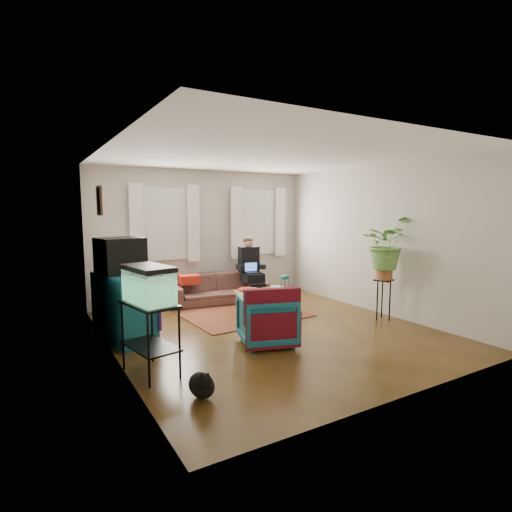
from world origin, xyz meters
TOP-DOWN VIEW (x-y plane):
  - floor at (0.00, 0.00)m, footprint 4.50×5.00m
  - ceiling at (0.00, 0.00)m, footprint 4.50×5.00m
  - wall_back at (0.00, 2.50)m, footprint 4.50×0.01m
  - wall_front at (0.00, -2.50)m, footprint 4.50×0.01m
  - wall_left at (-2.25, 0.00)m, footprint 0.01×5.00m
  - wall_right at (2.25, 0.00)m, footprint 0.01×5.00m
  - window_left at (-0.80, 2.48)m, footprint 1.08×0.04m
  - window_right at (1.25, 2.48)m, footprint 1.08×0.04m
  - curtains_left at (-0.80, 2.40)m, footprint 1.36×0.06m
  - curtains_right at (1.25, 2.40)m, footprint 1.36×0.06m
  - picture_frame at (-2.21, 0.85)m, footprint 0.04×0.32m
  - area_rug at (0.10, 1.03)m, footprint 2.07×1.68m
  - sofa at (0.09, 2.05)m, footprint 2.04×1.03m
  - seated_person at (0.78, 1.95)m, footprint 0.56×0.66m
  - side_table at (-1.65, 2.18)m, footprint 0.49×0.49m
  - table_lamp at (-1.65, 2.18)m, footprint 0.37×0.37m
  - dresser at (-1.99, 0.67)m, footprint 0.72×1.13m
  - crt_tv at (-1.99, 0.77)m, footprint 0.67×0.63m
  - aquarium_stand at (-2.00, -0.69)m, footprint 0.53×0.79m
  - aquarium at (-2.00, -0.69)m, footprint 0.48×0.72m
  - black_cat at (-1.74, -1.51)m, footprint 0.30×0.40m
  - armchair at (-0.36, -0.49)m, footprint 0.88×0.85m
  - serape_throw at (-0.44, -0.77)m, footprint 0.76×0.38m
  - coffee_table at (0.44, 0.88)m, footprint 1.05×0.67m
  - cup_a at (0.21, 0.82)m, footprint 0.13×0.13m
  - cup_b at (0.46, 0.71)m, footprint 0.10×0.10m
  - bowl at (0.72, 0.93)m, footprint 0.22×0.22m
  - snack_tray at (0.19, 1.05)m, footprint 0.34×0.34m
  - birdcage at (0.76, 0.70)m, footprint 0.18×0.18m
  - plant_stand at (1.95, -0.45)m, footprint 0.37×0.37m
  - potted_plant at (1.95, -0.45)m, footprint 0.96×0.89m

SIDE VIEW (x-z plane):
  - floor at x=0.00m, z-range -0.01..0.01m
  - area_rug at x=0.10m, z-range 0.00..0.01m
  - black_cat at x=-1.74m, z-range 0.00..0.31m
  - coffee_table at x=0.44m, z-range 0.00..0.41m
  - side_table at x=-1.65m, z-range 0.00..0.67m
  - plant_stand at x=1.95m, z-range 0.00..0.68m
  - armchair at x=-0.36m, z-range 0.00..0.73m
  - sofa at x=0.09m, z-range 0.00..0.76m
  - aquarium_stand at x=-2.00m, z-range 0.00..0.81m
  - snack_tray at x=0.19m, z-range 0.41..0.44m
  - bowl at x=0.72m, z-range 0.41..0.46m
  - cup_b at x=0.46m, z-range 0.41..0.49m
  - cup_a at x=0.21m, z-range 0.41..0.50m
  - dresser at x=-1.99m, z-range 0.00..0.94m
  - serape_throw at x=-0.44m, z-range 0.22..0.82m
  - birdcage at x=0.76m, z-range 0.41..0.70m
  - seated_person at x=0.78m, z-range 0.00..1.16m
  - table_lamp at x=-1.65m, z-range 0.65..1.27m
  - aquarium at x=-2.00m, z-range 0.81..1.24m
  - potted_plant at x=1.95m, z-range 0.72..1.58m
  - crt_tv at x=-1.99m, z-range 0.94..1.44m
  - wall_back at x=0.00m, z-range 0.00..2.60m
  - wall_front at x=0.00m, z-range 0.00..2.60m
  - wall_left at x=-2.25m, z-range 0.00..2.60m
  - wall_right at x=2.25m, z-range 0.00..2.60m
  - curtains_left at x=-0.80m, z-range 0.80..2.30m
  - curtains_right at x=1.25m, z-range 0.80..2.30m
  - window_left at x=-0.80m, z-range 0.86..2.24m
  - window_right at x=1.25m, z-range 0.86..2.24m
  - picture_frame at x=-2.21m, z-range 1.75..2.15m
  - ceiling at x=0.00m, z-range 2.60..2.60m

